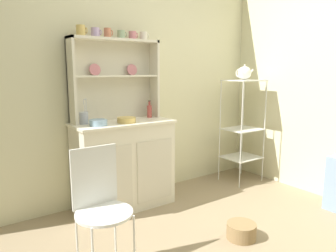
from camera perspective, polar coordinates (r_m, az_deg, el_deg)
The scene contains 17 objects.
wall_back at distance 3.32m, azimuth -6.58°, elevation 8.58°, with size 3.84×0.05×2.50m, color beige.
hutch_cabinet at distance 3.11m, azimuth -7.98°, elevation -6.75°, with size 0.95×0.45×0.85m.
hutch_shelf_unit at distance 3.13m, azimuth -9.76°, elevation 9.28°, with size 0.89×0.18×0.78m.
bakers_rack at distance 3.85m, azimuth 13.32°, elevation 0.79°, with size 0.42×0.36×1.22m.
wire_chair at distance 2.10m, azimuth -12.20°, elevation -12.97°, with size 0.36×0.36×0.85m.
floor_basket at distance 2.72m, azimuth 13.15°, elevation -18.01°, with size 0.24×0.24×0.13m, color #93754C.
cup_gold_0 at distance 2.98m, azimuth -15.49°, elevation 16.31°, with size 0.09×0.08×0.09m.
cup_lilac_1 at distance 3.03m, azimuth -13.00°, elevation 16.19°, with size 0.09×0.08×0.08m.
cup_terracotta_2 at distance 3.08m, azimuth -10.87°, elevation 16.21°, with size 0.08×0.06×0.09m.
cup_sage_3 at distance 3.14m, azimuth -8.44°, elevation 16.06°, with size 0.09×0.07×0.08m.
cup_rose_4 at distance 3.20m, azimuth -6.40°, elevation 15.98°, with size 0.09×0.07×0.08m.
cup_cream_5 at distance 3.26m, azimuth -4.44°, elevation 15.93°, with size 0.09×0.08×0.08m.
bowl_mixing_large at distance 2.83m, azimuth -12.50°, elevation 0.61°, with size 0.16×0.16×0.05m, color #8EB2D1.
bowl_floral_medium at distance 2.95m, azimuth -7.53°, elevation 1.09°, with size 0.17×0.17×0.05m, color #DBB760.
jam_bottle at distance 3.25m, azimuth -3.37°, elevation 2.78°, with size 0.05×0.05×0.18m.
utensil_jar at distance 2.94m, azimuth -14.99°, elevation 1.47°, with size 0.08×0.08×0.23m.
porcelain_teapot at distance 3.80m, azimuth 13.65°, elevation 9.30°, with size 0.25×0.16×0.18m.
Camera 1 is at (-1.59, -1.29, 1.32)m, focal length 33.65 mm.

